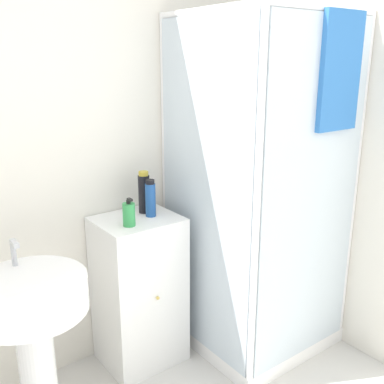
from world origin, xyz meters
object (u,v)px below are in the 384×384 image
Objects in this scene: sink at (32,323)px; soap_dispenser at (129,214)px; shampoo_bottle_tall_black at (144,193)px; shampoo_bottle_blue at (150,199)px.

sink is 0.71m from soap_dispenser.
shampoo_bottle_tall_black is at bearing 21.90° from sink.
shampoo_bottle_blue is at bearing 16.95° from sink.
sink is 4.00× the size of shampoo_bottle_tall_black.
soap_dispenser reaches higher than sink.
shampoo_bottle_tall_black is 0.08m from shampoo_bottle_blue.
shampoo_bottle_blue is (0.77, 0.24, 0.38)m from sink.
sink is at bearing -163.05° from shampoo_bottle_blue.
shampoo_bottle_blue is at bearing 19.59° from soap_dispenser.
soap_dispenser is at bearing -160.41° from shampoo_bottle_blue.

